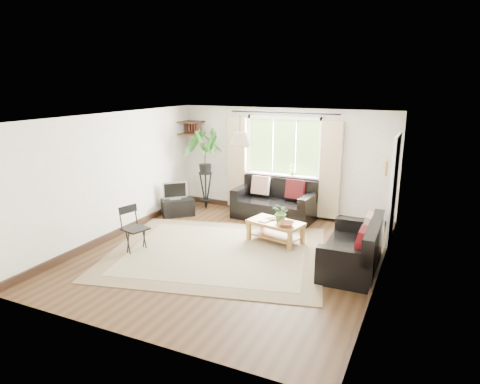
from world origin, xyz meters
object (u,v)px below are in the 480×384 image
at_px(folding_chair, 136,230).
at_px(coffee_table, 275,232).
at_px(sofa_back, 274,201).
at_px(tv_stand, 178,207).
at_px(palm_stand, 205,170).
at_px(sofa_right, 352,246).

bearing_deg(folding_chair, coffee_table, -39.81).
height_order(sofa_back, tv_stand, sofa_back).
distance_m(sofa_back, folding_chair, 3.22).
relative_size(coffee_table, tv_stand, 1.44).
relative_size(sofa_back, tv_stand, 2.49).
distance_m(tv_stand, folding_chair, 2.18).
height_order(coffee_table, palm_stand, palm_stand).
bearing_deg(palm_stand, folding_chair, -86.30).
bearing_deg(sofa_back, folding_chair, -116.15).
height_order(coffee_table, tv_stand, coffee_table).
relative_size(sofa_right, coffee_table, 1.63).
relative_size(sofa_back, sofa_right, 1.07).
height_order(sofa_right, coffee_table, sofa_right).
bearing_deg(sofa_back, palm_stand, -179.17).
height_order(sofa_right, palm_stand, palm_stand).
bearing_deg(sofa_right, folding_chair, -77.84).
distance_m(sofa_right, palm_stand, 4.34).
relative_size(tv_stand, palm_stand, 0.37).
distance_m(sofa_back, tv_stand, 2.19).
distance_m(sofa_right, folding_chair, 3.74).
height_order(sofa_back, coffee_table, sofa_back).
height_order(tv_stand, folding_chair, folding_chair).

